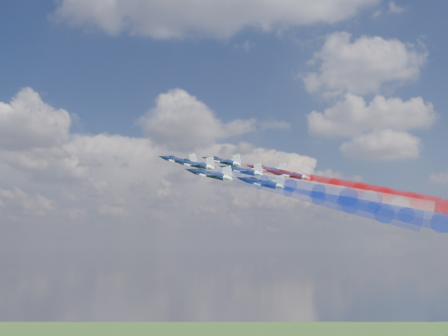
# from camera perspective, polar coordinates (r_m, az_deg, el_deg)

# --- Properties ---
(jet_lead) EXTENTS (16.88, 14.99, 8.70)m
(jet_lead) POSITION_cam_1_polar(r_m,az_deg,el_deg) (143.77, -5.08, 0.83)
(jet_lead) COLOR black
(trail_lead) EXTENTS (40.08, 18.00, 15.38)m
(trail_lead) POSITION_cam_1_polar(r_m,az_deg,el_deg) (131.30, 4.48, -1.21)
(trail_lead) COLOR white
(jet_inner_left) EXTENTS (16.88, 14.99, 8.70)m
(jet_inner_left) POSITION_cam_1_polar(r_m,az_deg,el_deg) (130.48, -3.33, 0.40)
(jet_inner_left) COLOR black
(trail_inner_left) EXTENTS (40.08, 18.00, 15.38)m
(trail_inner_left) POSITION_cam_1_polar(r_m,az_deg,el_deg) (119.00, 7.43, -1.90)
(trail_inner_left) COLOR #172FC3
(jet_inner_right) EXTENTS (16.88, 14.99, 8.70)m
(jet_inner_right) POSITION_cam_1_polar(r_m,az_deg,el_deg) (146.63, -0.18, 0.75)
(jet_inner_right) COLOR black
(trail_inner_right) EXTENTS (40.08, 18.00, 15.38)m
(trail_inner_right) POSITION_cam_1_polar(r_m,az_deg,el_deg) (136.20, 9.51, -1.23)
(trail_inner_right) COLOR red
(jet_outer_left) EXTENTS (16.88, 14.99, 8.70)m
(jet_outer_left) POSITION_cam_1_polar(r_m,az_deg,el_deg) (118.81, -1.60, -0.73)
(jet_outer_left) COLOR black
(trail_outer_left) EXTENTS (40.08, 18.00, 15.38)m
(trail_outer_left) POSITION_cam_1_polar(r_m,az_deg,el_deg) (108.42, 10.46, -3.36)
(trail_outer_left) COLOR #172FC3
(jet_center_third) EXTENTS (16.88, 14.99, 8.70)m
(jet_center_third) POSITION_cam_1_polar(r_m,az_deg,el_deg) (132.72, 2.01, -0.30)
(jet_center_third) COLOR black
(trail_center_third) EXTENTS (40.08, 18.00, 15.38)m
(trail_center_third) POSITION_cam_1_polar(r_m,az_deg,el_deg) (123.57, 12.93, -2.57)
(trail_center_third) COLOR white
(jet_outer_right) EXTENTS (16.88, 14.99, 8.70)m
(jet_outer_right) POSITION_cam_1_polar(r_m,az_deg,el_deg) (148.90, 4.89, -0.17)
(jet_outer_right) COLOR black
(trail_outer_right) EXTENTS (40.08, 18.00, 15.38)m
(trail_outer_right) POSITION_cam_1_polar(r_m,az_deg,el_deg) (140.73, 14.69, -2.15)
(trail_outer_right) COLOR red
(jet_rear_left) EXTENTS (16.88, 14.99, 8.70)m
(jet_rear_left) POSITION_cam_1_polar(r_m,az_deg,el_deg) (122.08, 4.26, -1.70)
(jet_rear_left) COLOR black
(trail_rear_left) EXTENTS (40.08, 18.00, 15.38)m
(trail_rear_left) POSITION_cam_1_polar(r_m,az_deg,el_deg) (114.28, 16.32, -4.25)
(trail_rear_left) COLOR #172FC3
(jet_rear_right) EXTENTS (16.88, 14.99, 8.70)m
(jet_rear_right) POSITION_cam_1_polar(r_m,az_deg,el_deg) (138.98, 7.29, -0.76)
(jet_rear_right) COLOR black
(trail_rear_right) EXTENTS (40.08, 18.00, 15.38)m
(trail_rear_right) POSITION_cam_1_polar(r_m,az_deg,el_deg) (132.09, 17.92, -2.91)
(trail_rear_right) COLOR red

